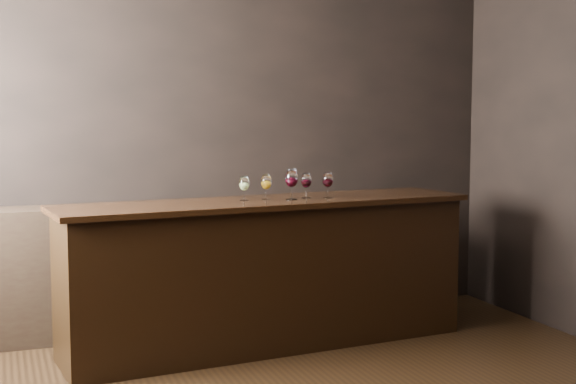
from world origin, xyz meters
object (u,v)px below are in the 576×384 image
object	(u,v)px
glass_white	(244,184)
glass_red_c	(328,180)
back_bar_shelf	(178,266)
glass_amber	(266,182)
glass_red_b	(306,181)
glass_red_a	(292,179)
bar_counter	(267,276)

from	to	relation	value
glass_white	glass_red_c	xyz separation A→B (m)	(0.62, -0.02, 0.01)
back_bar_shelf	glass_amber	bearing A→B (deg)	-51.12
glass_red_b	glass_white	bearing A→B (deg)	-178.20
glass_amber	glass_red_b	xyz separation A→B (m)	(0.30, -0.00, 0.00)
back_bar_shelf	glass_amber	world-z (taller)	glass_amber
back_bar_shelf	glass_red_a	distance (m)	1.19
glass_white	bar_counter	bearing A→B (deg)	-5.83
glass_red_b	glass_red_a	bearing A→B (deg)	-153.82
back_bar_shelf	glass_red_b	xyz separation A→B (m)	(0.81, -0.63, 0.68)
glass_red_b	glass_red_c	xyz separation A→B (m)	(0.15, -0.04, 0.00)
back_bar_shelf	glass_white	size ratio (longest dim) A/B	15.86
glass_red_c	glass_red_b	bearing A→B (deg)	165.21
glass_red_a	glass_white	bearing A→B (deg)	170.92
back_bar_shelf	glass_white	world-z (taller)	glass_white
bar_counter	glass_white	distance (m)	0.67
back_bar_shelf	glass_red_b	size ratio (longest dim) A/B	14.91
glass_red_a	glass_red_c	world-z (taller)	glass_red_a
glass_white	glass_red_b	bearing A→B (deg)	1.80
bar_counter	back_bar_shelf	distance (m)	0.83
bar_counter	glass_red_a	world-z (taller)	glass_red_a
glass_white	glass_amber	world-z (taller)	glass_amber
back_bar_shelf	glass_amber	size ratio (longest dim) A/B	15.20
glass_white	glass_red_c	size ratio (longest dim) A/B	0.92
glass_white	glass_red_a	world-z (taller)	glass_red_a
bar_counter	glass_white	xyz separation A→B (m)	(-0.16, 0.02, 0.65)
back_bar_shelf	glass_red_c	xyz separation A→B (m)	(0.96, -0.67, 0.68)
back_bar_shelf	glass_red_a	world-z (taller)	glass_red_a
bar_counter	glass_red_c	distance (m)	0.81
glass_white	glass_amber	xyz separation A→B (m)	(0.17, 0.02, 0.01)
glass_amber	glass_red_c	distance (m)	0.45
glass_red_b	glass_red_c	world-z (taller)	glass_red_c
glass_white	glass_red_c	bearing A→B (deg)	-2.30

